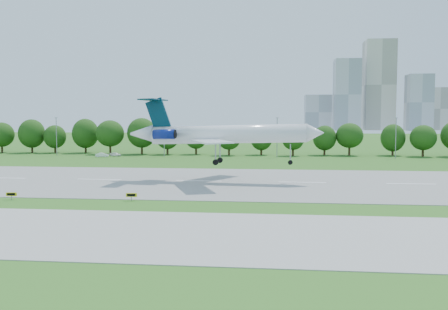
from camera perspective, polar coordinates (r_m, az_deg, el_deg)
The scene contains 11 objects.
ground at distance 72.92m, azimuth -6.07°, elevation -5.56°, with size 600.00×600.00×0.00m, color #2A5D18.
runway at distance 97.21m, azimuth -2.93°, elevation -2.99°, with size 400.00×45.00×0.08m, color gray.
taxiway at distance 55.82m, azimuth -10.04°, elevation -8.68°, with size 400.00×23.00×0.08m, color #ADADA8.
tree_line at distance 163.00m, azimuth 0.81°, elevation 2.20°, with size 288.40×8.40×10.40m.
light_poles at distance 153.32m, azimuth -0.47°, elevation 2.12°, with size 175.90×0.25×12.19m.
skyline at distance 468.83m, azimuth 16.75°, elevation 6.48°, with size 127.00×52.00×80.00m.
airliner at distance 96.04m, azimuth -0.65°, elevation 2.45°, with size 38.04×27.67×12.95m.
taxi_sign_left at distance 82.41m, azimuth -23.12°, elevation -4.15°, with size 1.60×0.41×1.12m.
taxi_sign_centre at distance 76.16m, azimuth -10.53°, elevation -4.53°, with size 1.65×0.36×1.16m.
service_vehicle_a at distance 158.94m, azimuth -13.77°, elevation 0.02°, with size 1.37×3.92×1.29m, color white.
service_vehicle_b at distance 160.85m, azimuth -12.32°, elevation 0.09°, with size 1.48×3.68×1.25m, color white.
Camera 1 is at (15.37, -70.15, 12.70)m, focal length 40.00 mm.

